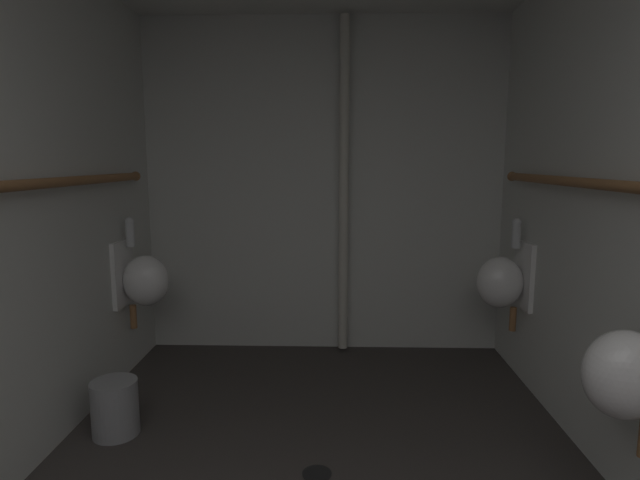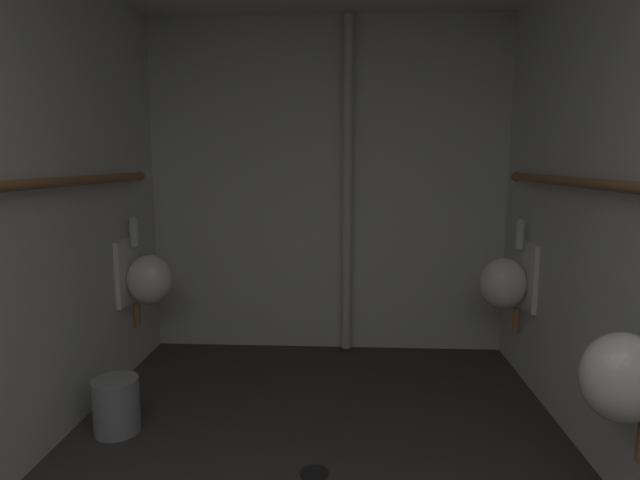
# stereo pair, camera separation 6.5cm
# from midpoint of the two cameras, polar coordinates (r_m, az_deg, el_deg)

# --- Properties ---
(wall_back) EXTENTS (2.81, 0.06, 2.50)m
(wall_back) POSITION_cam_midpoint_polar(r_m,az_deg,el_deg) (3.97, -0.05, 5.74)
(wall_back) COLOR silver
(wall_back) RESTS_ON ground
(urinal_left_mid) EXTENTS (0.32, 0.30, 0.76)m
(urinal_left_mid) POSITION_cam_midpoint_polar(r_m,az_deg,el_deg) (3.68, -19.36, -4.04)
(urinal_left_mid) COLOR white
(urinal_right_mid) EXTENTS (0.32, 0.30, 0.76)m
(urinal_right_mid) POSITION_cam_midpoint_polar(r_m,az_deg,el_deg) (2.30, 30.19, -12.40)
(urinal_right_mid) COLOR white
(urinal_right_far) EXTENTS (0.32, 0.30, 0.76)m
(urinal_right_far) POSITION_cam_midpoint_polar(r_m,az_deg,el_deg) (3.62, 18.97, -4.23)
(urinal_right_far) COLOR white
(standpipe_back_wall) EXTENTS (0.07, 0.07, 2.45)m
(standpipe_back_wall) POSITION_cam_midpoint_polar(r_m,az_deg,el_deg) (3.86, 2.14, 5.64)
(standpipe_back_wall) COLOR beige
(standpipe_back_wall) RESTS_ON ground
(floor_drain) EXTENTS (0.14, 0.14, 0.01)m
(floor_drain) POSITION_cam_midpoint_polar(r_m,az_deg,el_deg) (2.68, -1.10, -24.21)
(floor_drain) COLOR black
(floor_drain) RESTS_ON ground
(waste_bin) EXTENTS (0.24, 0.24, 0.30)m
(waste_bin) POSITION_cam_midpoint_polar(r_m,az_deg,el_deg) (3.13, -22.16, -16.68)
(waste_bin) COLOR gray
(waste_bin) RESTS_ON ground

